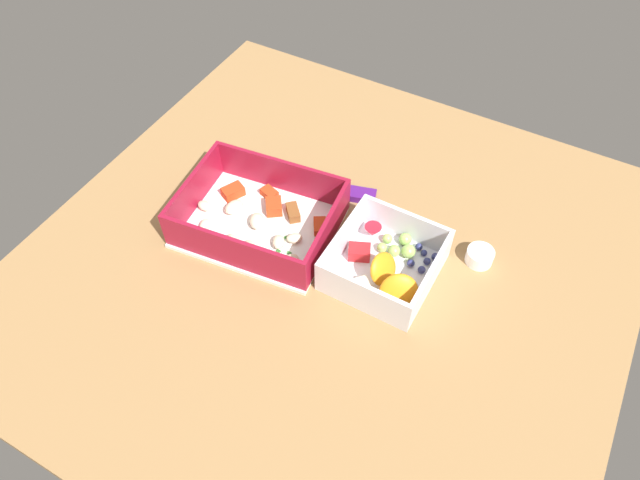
{
  "coord_description": "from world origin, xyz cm",
  "views": [
    {
      "loc": [
        22.6,
        -43.69,
        67.15
      ],
      "look_at": [
        -2.0,
        1.02,
        4.0
      ],
      "focal_mm": 32.84,
      "sensor_mm": 36.0,
      "label": 1
    }
  ],
  "objects_px": {
    "fruit_bowl": "(385,265)",
    "candy_bar": "(353,194)",
    "pasta_container": "(260,218)",
    "paper_cup_liner": "(480,256)"
  },
  "relations": [
    {
      "from": "fruit_bowl",
      "to": "paper_cup_liner",
      "type": "height_order",
      "value": "fruit_bowl"
    },
    {
      "from": "pasta_container",
      "to": "candy_bar",
      "type": "relative_size",
      "value": 3.32
    },
    {
      "from": "fruit_bowl",
      "to": "pasta_container",
      "type": "bearing_deg",
      "value": -176.84
    },
    {
      "from": "candy_bar",
      "to": "pasta_container",
      "type": "bearing_deg",
      "value": -127.2
    },
    {
      "from": "pasta_container",
      "to": "candy_bar",
      "type": "height_order",
      "value": "pasta_container"
    },
    {
      "from": "fruit_bowl",
      "to": "candy_bar",
      "type": "height_order",
      "value": "fruit_bowl"
    },
    {
      "from": "pasta_container",
      "to": "candy_bar",
      "type": "bearing_deg",
      "value": 46.27
    },
    {
      "from": "fruit_bowl",
      "to": "candy_bar",
      "type": "relative_size",
      "value": 2.06
    },
    {
      "from": "pasta_container",
      "to": "paper_cup_liner",
      "type": "bearing_deg",
      "value": 10.84
    },
    {
      "from": "fruit_bowl",
      "to": "paper_cup_liner",
      "type": "distance_m",
      "value": 0.13
    }
  ]
}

